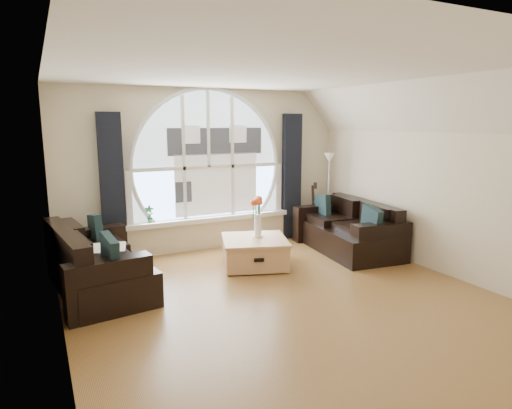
# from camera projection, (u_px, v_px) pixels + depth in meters

# --- Properties ---
(ground) EXTENTS (5.00, 5.50, 0.01)m
(ground) POSITION_uv_depth(u_px,v_px,m) (289.00, 301.00, 5.38)
(ground) COLOR brown
(ground) RESTS_ON ground
(ceiling) EXTENTS (5.00, 5.50, 0.01)m
(ceiling) POSITION_uv_depth(u_px,v_px,m) (292.00, 71.00, 4.89)
(ceiling) COLOR silver
(ceiling) RESTS_ON ground
(wall_back) EXTENTS (5.00, 0.01, 2.70)m
(wall_back) POSITION_uv_depth(u_px,v_px,m) (208.00, 170.00, 7.55)
(wall_back) COLOR beige
(wall_back) RESTS_ON ground
(wall_left) EXTENTS (0.01, 5.50, 2.70)m
(wall_left) POSITION_uv_depth(u_px,v_px,m) (55.00, 210.00, 4.03)
(wall_left) COLOR beige
(wall_left) RESTS_ON ground
(wall_right) EXTENTS (0.01, 5.50, 2.70)m
(wall_right) POSITION_uv_depth(u_px,v_px,m) (443.00, 180.00, 6.23)
(wall_right) COLOR beige
(wall_right) RESTS_ON ground
(attic_slope) EXTENTS (0.92, 5.50, 0.72)m
(attic_slope) POSITION_uv_depth(u_px,v_px,m) (433.00, 107.00, 5.92)
(attic_slope) COLOR silver
(attic_slope) RESTS_ON ground
(arched_window) EXTENTS (2.60, 0.06, 2.15)m
(arched_window) POSITION_uv_depth(u_px,v_px,m) (208.00, 154.00, 7.48)
(arched_window) COLOR silver
(arched_window) RESTS_ON wall_back
(window_sill) EXTENTS (2.90, 0.22, 0.08)m
(window_sill) POSITION_uv_depth(u_px,v_px,m) (211.00, 219.00, 7.62)
(window_sill) COLOR white
(window_sill) RESTS_ON wall_back
(window_frame) EXTENTS (2.76, 0.08, 2.15)m
(window_frame) POSITION_uv_depth(u_px,v_px,m) (209.00, 154.00, 7.45)
(window_frame) COLOR white
(window_frame) RESTS_ON wall_back
(neighbor_house) EXTENTS (1.70, 0.02, 1.50)m
(neighbor_house) POSITION_uv_depth(u_px,v_px,m) (217.00, 161.00, 7.55)
(neighbor_house) COLOR silver
(neighbor_house) RESTS_ON wall_back
(curtain_left) EXTENTS (0.35, 0.12, 2.30)m
(curtain_left) POSITION_uv_depth(u_px,v_px,m) (112.00, 188.00, 6.78)
(curtain_left) COLOR black
(curtain_left) RESTS_ON ground
(curtain_right) EXTENTS (0.35, 0.12, 2.30)m
(curtain_right) POSITION_uv_depth(u_px,v_px,m) (292.00, 177.00, 8.19)
(curtain_right) COLOR black
(curtain_right) RESTS_ON ground
(sofa_left) EXTENTS (1.19, 2.01, 0.84)m
(sofa_left) POSITION_uv_depth(u_px,v_px,m) (99.00, 261.00, 5.65)
(sofa_left) COLOR black
(sofa_left) RESTS_ON ground
(sofa_right) EXTENTS (1.16, 1.99, 0.84)m
(sofa_right) POSITION_uv_depth(u_px,v_px,m) (347.00, 228.00, 7.42)
(sofa_right) COLOR black
(sofa_right) RESTS_ON ground
(coffee_chest) EXTENTS (1.21, 1.21, 0.46)m
(coffee_chest) POSITION_uv_depth(u_px,v_px,m) (255.00, 251.00, 6.69)
(coffee_chest) COLOR tan
(coffee_chest) RESTS_ON ground
(throw_blanket) EXTENTS (0.65, 0.65, 0.10)m
(throw_blanket) POSITION_uv_depth(u_px,v_px,m) (103.00, 254.00, 5.63)
(throw_blanket) COLOR silver
(throw_blanket) RESTS_ON sofa_left
(vase_flowers) EXTENTS (0.24, 0.24, 0.70)m
(vase_flowers) POSITION_uv_depth(u_px,v_px,m) (258.00, 212.00, 6.68)
(vase_flowers) COLOR white
(vase_flowers) RESTS_ON coffee_chest
(floor_lamp) EXTENTS (0.24, 0.24, 1.60)m
(floor_lamp) POSITION_uv_depth(u_px,v_px,m) (328.00, 197.00, 8.11)
(floor_lamp) COLOR #B2B2B2
(floor_lamp) RESTS_ON ground
(guitar) EXTENTS (0.42, 0.35, 1.06)m
(guitar) POSITION_uv_depth(u_px,v_px,m) (311.00, 210.00, 8.32)
(guitar) COLOR brown
(guitar) RESTS_ON ground
(potted_plant) EXTENTS (0.16, 0.13, 0.28)m
(potted_plant) POSITION_uv_depth(u_px,v_px,m) (149.00, 214.00, 7.12)
(potted_plant) COLOR #1E6023
(potted_plant) RESTS_ON window_sill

